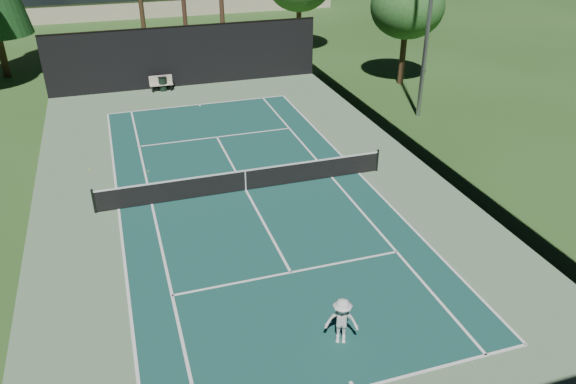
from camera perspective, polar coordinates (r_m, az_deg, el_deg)
The scene contains 14 objects.
ground at distance 25.01m, azimuth -4.30°, elevation 0.15°, with size 160.00×160.00×0.00m, color #29511E.
apron_slab at distance 25.01m, azimuth -4.30°, elevation 0.16°, with size 18.00×32.00×0.01m, color #61855D.
court_surface at distance 25.01m, azimuth -4.30°, elevation 0.17°, with size 10.97×23.77×0.01m, color #174942.
court_lines at distance 25.00m, azimuth -4.30°, elevation 0.19°, with size 11.07×23.87×0.01m.
tennis_net at distance 24.76m, azimuth -4.34°, elevation 1.29°, with size 12.90×0.10×1.10m.
fence at distance 24.19m, azimuth -4.51°, elevation 4.41°, with size 18.04×32.05×4.03m.
player at distance 16.74m, azimuth 5.48°, elevation -12.95°, with size 1.00×0.57×1.55m, color silver.
tennis_ball_b at distance 27.44m, azimuth -14.00°, elevation 2.09°, with size 0.07×0.07×0.07m, color #C5D430.
tennis_ball_c at distance 29.35m, azimuth -6.79°, elevation 4.53°, with size 0.07×0.07×0.07m, color #B3D02F.
tennis_ball_d at distance 28.43m, azimuth -19.50°, elevation 2.21°, with size 0.07×0.07×0.07m, color #E5F337.
park_bench at distance 38.68m, azimuth -12.77°, elevation 10.76°, with size 1.50×0.45×1.02m.
trash_bin at distance 38.72m, azimuth -12.60°, elevation 10.69°, with size 0.56×0.56×0.95m.
decid_tree_b at distance 39.08m, azimuth 12.03°, elevation 17.89°, with size 4.80×4.80×7.14m.
light_pole at distance 32.75m, azimuth 14.32°, elevation 18.17°, with size 0.90×0.25×12.22m.
Camera 1 is at (-4.98, -21.49, 11.79)m, focal length 35.00 mm.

